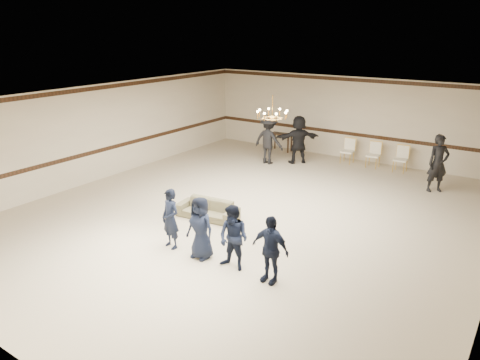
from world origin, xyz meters
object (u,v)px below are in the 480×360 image
at_px(adult_right, 438,163).
at_px(banquet_chair_right, 401,159).
at_px(boy_a, 170,219).
at_px(adult_mid, 298,139).
at_px(boy_d, 270,249).
at_px(settee, 208,209).
at_px(banquet_chair_left, 347,151).
at_px(boy_c, 234,238).
at_px(banquet_chair_mid, 373,155).
at_px(chandelier, 272,107).
at_px(boy_b, 200,228).
at_px(adult_left, 269,140).
at_px(console_table, 281,142).

bearing_deg(adult_right, banquet_chair_right, 96.27).
height_order(boy_a, adult_mid, adult_mid).
xyz_separation_m(boy_d, banquet_chair_right, (0.07, 9.04, -0.25)).
distance_m(settee, banquet_chair_left, 7.28).
xyz_separation_m(boy_c, banquet_chair_mid, (-0.03, 9.04, -0.25)).
bearing_deg(adult_mid, boy_c, 63.15).
height_order(settee, banquet_chair_right, banquet_chair_right).
distance_m(boy_a, boy_d, 2.70).
xyz_separation_m(chandelier, boy_b, (0.41, -3.75, -2.15)).
relative_size(banquet_chair_left, banquet_chair_right, 1.00).
xyz_separation_m(boy_a, adult_mid, (-0.83, 8.03, 0.20)).
height_order(chandelier, banquet_chair_left, chandelier).
distance_m(settee, banquet_chair_mid, 7.50).
bearing_deg(adult_right, banquet_chair_mid, 110.04).
bearing_deg(banquet_chair_mid, banquet_chair_left, 174.51).
bearing_deg(adult_left, banquet_chair_right, -157.91).
distance_m(adult_left, banquet_chair_mid, 3.92).
bearing_deg(adult_left, chandelier, 123.03).
height_order(boy_a, adult_left, adult_left).
height_order(banquet_chair_mid, banquet_chair_right, same).
height_order(adult_right, banquet_chair_left, adult_right).
distance_m(adult_mid, banquet_chair_mid, 2.82).
bearing_deg(boy_b, console_table, 111.55).
bearing_deg(chandelier, boy_b, -83.79).
relative_size(chandelier, adult_right, 0.51).
xyz_separation_m(boy_d, banquet_chair_left, (-1.93, 9.04, -0.25)).
bearing_deg(banquet_chair_left, boy_b, -92.95).
relative_size(adult_left, banquet_chair_mid, 1.94).
height_order(chandelier, boy_c, chandelier).
xyz_separation_m(boy_c, adult_mid, (-2.63, 8.03, 0.20)).
xyz_separation_m(boy_b, adult_right, (3.37, 7.63, 0.20)).
relative_size(adult_left, adult_mid, 1.00).
bearing_deg(boy_b, boy_a, -177.17).
relative_size(boy_d, banquet_chair_right, 1.53).
bearing_deg(adult_mid, banquet_chair_right, 150.78).
bearing_deg(adult_mid, chandelier, 62.17).
distance_m(boy_b, banquet_chair_mid, 9.09).
bearing_deg(banquet_chair_mid, banquet_chair_right, -5.49).
height_order(settee, adult_right, adult_right).
height_order(banquet_chair_left, banquet_chair_mid, same).
relative_size(banquet_chair_left, console_table, 1.06).
distance_m(banquet_chair_mid, console_table, 4.01).
height_order(chandelier, boy_d, chandelier).
bearing_deg(console_table, boy_d, -63.73).
height_order(banquet_chair_right, console_table, banquet_chair_right).
xyz_separation_m(boy_a, adult_right, (4.27, 7.63, 0.20)).
distance_m(chandelier, boy_b, 4.35).
bearing_deg(console_table, settee, -77.72).
bearing_deg(adult_mid, adult_right, 130.55).
relative_size(chandelier, banquet_chair_left, 0.99).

